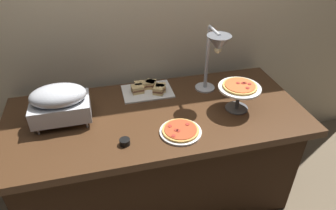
{
  "coord_description": "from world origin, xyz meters",
  "views": [
    {
      "loc": [
        -0.31,
        -1.54,
        1.89
      ],
      "look_at": [
        0.08,
        0.0,
        0.81
      ],
      "focal_mm": 32.42,
      "sensor_mm": 36.0,
      "label": 1
    }
  ],
  "objects_px": {
    "pizza_plate_front": "(181,131)",
    "pizza_plate_center": "(239,90)",
    "chafing_dish": "(60,102)",
    "sandwich_platter": "(149,89)",
    "sauce_cup_near": "(125,142)",
    "heat_lamp": "(216,49)"
  },
  "relations": [
    {
      "from": "chafing_dish",
      "to": "pizza_plate_center",
      "type": "distance_m",
      "value": 1.09
    },
    {
      "from": "heat_lamp",
      "to": "pizza_plate_center",
      "type": "relative_size",
      "value": 1.76
    },
    {
      "from": "chafing_dish",
      "to": "sauce_cup_near",
      "type": "xyz_separation_m",
      "value": [
        0.34,
        -0.3,
        -0.12
      ]
    },
    {
      "from": "sauce_cup_near",
      "to": "chafing_dish",
      "type": "bearing_deg",
      "value": 138.04
    },
    {
      "from": "pizza_plate_center",
      "to": "sandwich_platter",
      "type": "height_order",
      "value": "pizza_plate_center"
    },
    {
      "from": "heat_lamp",
      "to": "sandwich_platter",
      "type": "bearing_deg",
      "value": 154.75
    },
    {
      "from": "pizza_plate_center",
      "to": "sandwich_platter",
      "type": "relative_size",
      "value": 0.77
    },
    {
      "from": "heat_lamp",
      "to": "pizza_plate_front",
      "type": "xyz_separation_m",
      "value": [
        -0.31,
        -0.31,
        -0.35
      ]
    },
    {
      "from": "pizza_plate_center",
      "to": "sandwich_platter",
      "type": "xyz_separation_m",
      "value": [
        -0.51,
        0.35,
        -0.12
      ]
    },
    {
      "from": "sandwich_platter",
      "to": "pizza_plate_center",
      "type": "bearing_deg",
      "value": -33.94
    },
    {
      "from": "pizza_plate_center",
      "to": "sauce_cup_near",
      "type": "relative_size",
      "value": 4.47
    },
    {
      "from": "chafing_dish",
      "to": "pizza_plate_front",
      "type": "distance_m",
      "value": 0.73
    },
    {
      "from": "pizza_plate_center",
      "to": "sauce_cup_near",
      "type": "xyz_separation_m",
      "value": [
        -0.75,
        -0.17,
        -0.12
      ]
    },
    {
      "from": "chafing_dish",
      "to": "sandwich_platter",
      "type": "distance_m",
      "value": 0.62
    },
    {
      "from": "heat_lamp",
      "to": "pizza_plate_center",
      "type": "xyz_separation_m",
      "value": [
        0.11,
        -0.16,
        -0.22
      ]
    },
    {
      "from": "pizza_plate_front",
      "to": "pizza_plate_center",
      "type": "relative_size",
      "value": 0.92
    },
    {
      "from": "heat_lamp",
      "to": "pizza_plate_front",
      "type": "bearing_deg",
      "value": -135.08
    },
    {
      "from": "sandwich_platter",
      "to": "sauce_cup_near",
      "type": "distance_m",
      "value": 0.57
    },
    {
      "from": "chafing_dish",
      "to": "pizza_plate_front",
      "type": "relative_size",
      "value": 1.39
    },
    {
      "from": "pizza_plate_front",
      "to": "pizza_plate_center",
      "type": "distance_m",
      "value": 0.47
    },
    {
      "from": "pizza_plate_center",
      "to": "chafing_dish",
      "type": "bearing_deg",
      "value": 173.22
    },
    {
      "from": "pizza_plate_front",
      "to": "sandwich_platter",
      "type": "height_order",
      "value": "sandwich_platter"
    }
  ]
}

